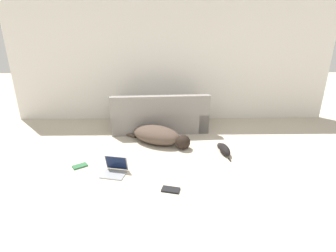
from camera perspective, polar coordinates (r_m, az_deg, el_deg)
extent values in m
plane|color=#BCB29E|center=(3.01, 2.83, -21.53)|extent=(20.00, 20.00, 0.00)
cube|color=silver|center=(5.89, 0.74, 14.42)|extent=(7.03, 0.06, 2.73)
cube|color=gray|center=(5.55, -1.83, 1.63)|extent=(1.98, 1.01, 0.39)
cube|color=gray|center=(5.07, -1.65, 4.41)|extent=(1.93, 0.26, 0.40)
cube|color=gray|center=(5.64, 6.94, 2.53)|extent=(0.26, 0.90, 0.53)
cube|color=gray|center=(5.56, -10.74, 2.04)|extent=(0.26, 0.90, 0.53)
ellipsoid|color=#4C3D33|center=(4.83, -2.56, -1.91)|extent=(1.08, 0.91, 0.32)
sphere|color=black|center=(4.60, 3.28, -3.52)|extent=(0.35, 0.35, 0.26)
cylinder|color=#4C3D33|center=(5.18, -8.17, -2.00)|extent=(0.24, 0.17, 0.06)
ellipsoid|color=black|center=(4.55, 12.19, -5.00)|extent=(0.20, 0.41, 0.15)
sphere|color=#2D2B2B|center=(4.75, 11.21, -4.16)|extent=(0.11, 0.11, 0.10)
cylinder|color=black|center=(4.38, 13.27, -7.12)|extent=(0.04, 0.10, 0.02)
cube|color=gray|center=(3.95, -11.82, -10.36)|extent=(0.38, 0.31, 0.02)
cube|color=gray|center=(4.01, -11.15, -7.81)|extent=(0.35, 0.14, 0.24)
cube|color=#0F1938|center=(4.00, -11.20, -7.87)|extent=(0.32, 0.12, 0.21)
cube|color=black|center=(3.56, 0.59, -13.69)|extent=(0.26, 0.18, 0.02)
cube|color=#2D663D|center=(4.30, -18.62, -8.26)|extent=(0.25, 0.22, 0.02)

